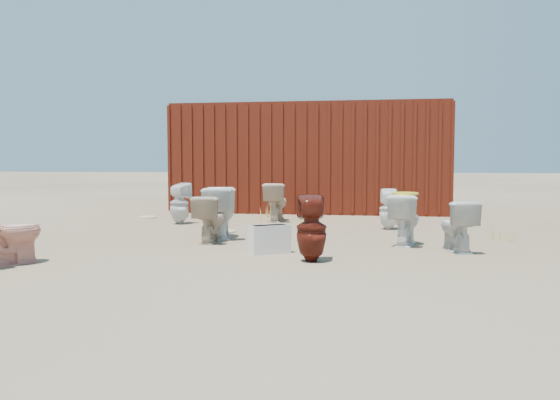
# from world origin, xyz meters

# --- Properties ---
(ground) EXTENTS (100.00, 100.00, 0.00)m
(ground) POSITION_xyz_m (0.00, 0.00, 0.00)
(ground) COLOR brown
(ground) RESTS_ON ground
(shipping_container) EXTENTS (6.00, 2.40, 2.40)m
(shipping_container) POSITION_xyz_m (0.00, 5.20, 1.20)
(shipping_container) COLOR #47140B
(shipping_container) RESTS_ON ground
(toilet_front_a) EXTENTS (0.52, 0.79, 0.75)m
(toilet_front_a) POSITION_xyz_m (-0.86, 0.28, 0.38)
(toilet_front_a) COLOR white
(toilet_front_a) RESTS_ON ground
(toilet_front_pink) EXTENTS (0.70, 0.83, 0.74)m
(toilet_front_pink) POSITION_xyz_m (-2.57, -2.13, 0.37)
(toilet_front_pink) COLOR #F1A38B
(toilet_front_pink) RESTS_ON ground
(toilet_front_c) EXTENTS (0.59, 0.83, 0.76)m
(toilet_front_c) POSITION_xyz_m (-0.83, 0.30, 0.38)
(toilet_front_c) COLOR white
(toilet_front_c) RESTS_ON ground
(toilet_front_maroon) EXTENTS (0.40, 0.40, 0.75)m
(toilet_front_maroon) POSITION_xyz_m (0.68, -1.41, 0.38)
(toilet_front_maroon) COLOR #56180E
(toilet_front_maroon) RESTS_ON ground
(toilet_front_e) EXTENTS (0.50, 0.70, 0.64)m
(toilet_front_e) POSITION_xyz_m (2.40, -0.43, 0.32)
(toilet_front_e) COLOR silver
(toilet_front_e) RESTS_ON ground
(toilet_back_a) EXTENTS (0.44, 0.45, 0.75)m
(toilet_back_a) POSITION_xyz_m (-2.06, 1.94, 0.37)
(toilet_back_a) COLOR white
(toilet_back_a) RESTS_ON ground
(toilet_back_beige_left) EXTENTS (0.41, 0.71, 0.72)m
(toilet_back_beige_left) POSITION_xyz_m (-0.41, 2.70, 0.36)
(toilet_back_beige_left) COLOR beige
(toilet_back_beige_left) RESTS_ON ground
(toilet_back_beige_right) EXTENTS (0.40, 0.66, 0.65)m
(toilet_back_beige_right) POSITION_xyz_m (-0.86, -0.16, 0.33)
(toilet_back_beige_right) COLOR #BFA88C
(toilet_back_beige_right) RESTS_ON ground
(toilet_back_yellowlid) EXTENTS (0.52, 0.74, 0.69)m
(toilet_back_yellowlid) POSITION_xyz_m (1.80, 0.03, 0.34)
(toilet_back_yellowlid) COLOR white
(toilet_back_yellowlid) RESTS_ON ground
(toilet_back_e) EXTENTS (0.31, 0.32, 0.68)m
(toilet_back_e) POSITION_xyz_m (1.65, 1.73, 0.34)
(toilet_back_e) COLOR white
(toilet_back_e) RESTS_ON ground
(yellow_lid) EXTENTS (0.35, 0.43, 0.02)m
(yellow_lid) POSITION_xyz_m (1.80, 0.03, 0.70)
(yellow_lid) COLOR yellow
(yellow_lid) RESTS_ON toilet_back_yellowlid
(loose_tank) EXTENTS (0.53, 0.45, 0.35)m
(loose_tank) POSITION_xyz_m (0.11, -0.94, 0.17)
(loose_tank) COLOR silver
(loose_tank) RESTS_ON ground
(loose_lid_near) EXTENTS (0.53, 0.60, 0.02)m
(loose_lid_near) POSITION_xyz_m (-0.98, 0.97, 0.01)
(loose_lid_near) COLOR beige
(loose_lid_near) RESTS_ON ground
(loose_lid_far) EXTENTS (0.53, 0.58, 0.02)m
(loose_lid_far) POSITION_xyz_m (-3.07, 2.90, 0.01)
(loose_lid_far) COLOR #C3BA8D
(loose_lid_far) RESTS_ON ground
(weed_clump_a) EXTENTS (0.36, 0.36, 0.26)m
(weed_clump_a) POSITION_xyz_m (-2.49, 3.24, 0.13)
(weed_clump_a) COLOR tan
(weed_clump_a) RESTS_ON ground
(weed_clump_b) EXTENTS (0.32, 0.32, 0.27)m
(weed_clump_b) POSITION_xyz_m (0.24, 2.37, 0.14)
(weed_clump_b) COLOR tan
(weed_clump_b) RESTS_ON ground
(weed_clump_c) EXTENTS (0.36, 0.36, 0.34)m
(weed_clump_c) POSITION_xyz_m (2.02, 2.77, 0.17)
(weed_clump_c) COLOR tan
(weed_clump_c) RESTS_ON ground
(weed_clump_d) EXTENTS (0.30, 0.30, 0.30)m
(weed_clump_d) POSITION_xyz_m (-0.66, 3.31, 0.15)
(weed_clump_d) COLOR tan
(weed_clump_d) RESTS_ON ground
(weed_clump_e) EXTENTS (0.34, 0.34, 0.28)m
(weed_clump_e) POSITION_xyz_m (1.77, 3.50, 0.14)
(weed_clump_e) COLOR tan
(weed_clump_e) RESTS_ON ground
(weed_clump_f) EXTENTS (0.28, 0.28, 0.23)m
(weed_clump_f) POSITION_xyz_m (3.22, 0.59, 0.12)
(weed_clump_f) COLOR tan
(weed_clump_f) RESTS_ON ground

